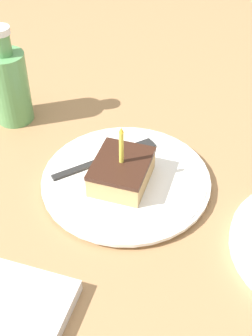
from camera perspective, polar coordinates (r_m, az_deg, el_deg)
ground_plane at (r=0.78m, az=0.81°, el=-4.07°), size 2.40×2.40×0.04m
plate at (r=0.77m, az=0.00°, el=-1.55°), size 0.28×0.28×0.02m
cake_slice at (r=0.75m, az=-0.54°, el=-0.40°), size 0.09×0.10×0.11m
fork at (r=0.81m, az=-1.75°, el=1.34°), size 0.14×0.15×0.00m
bottle at (r=0.91m, az=-13.99°, el=9.84°), size 0.07×0.07×0.19m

